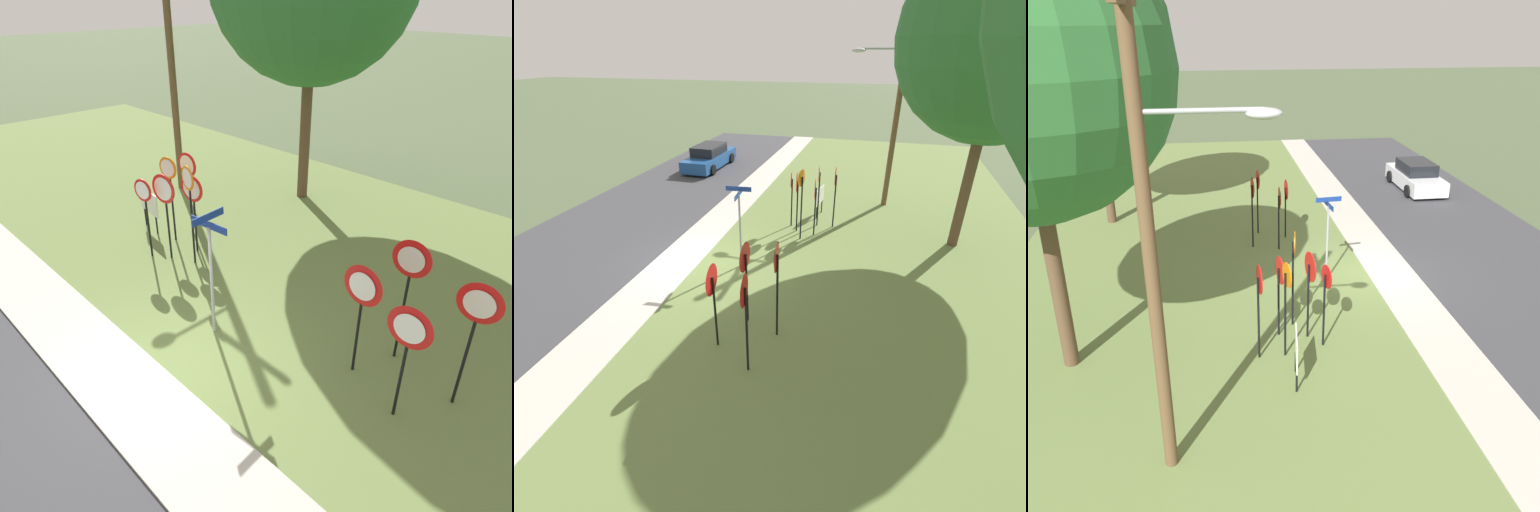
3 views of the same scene
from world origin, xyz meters
The scene contains 19 objects.
ground_plane centered at (0.00, 0.00, 0.00)m, with size 160.00×160.00×0.00m, color #4C5B3D.
road_asphalt centered at (0.00, -4.80, 0.01)m, with size 44.00×6.40×0.01m, color #3D3D42.
sidewalk_strip centered at (0.00, -0.80, 0.03)m, with size 44.00×1.60×0.06m, color #BCB7AD.
grass_median centered at (0.00, 6.00, 0.02)m, with size 44.00×12.00×0.04m, color olive.
stop_sign_near_left centered at (-3.98, 2.30, 1.64)m, with size 0.60×0.14×2.26m.
stop_sign_near_right centered at (-4.32, 3.99, 1.86)m, with size 0.71×0.11×2.50m.
stop_sign_far_left centered at (-2.85, 2.93, 1.99)m, with size 0.62×0.14×2.74m.
stop_sign_far_center centered at (-3.33, 3.37, 1.68)m, with size 0.73×0.15×2.26m.
stop_sign_far_right centered at (-4.31, 3.33, 1.84)m, with size 0.61×0.15×2.53m.
stop_sign_center_tall centered at (-3.52, 2.62, 1.81)m, with size 0.77×0.16×2.42m.
yield_sign_near_left centered at (2.91, 3.53, 2.03)m, with size 0.75×0.12×2.65m.
yield_sign_near_right centered at (2.55, 2.61, 1.80)m, with size 0.80×0.10×2.36m.
yield_sign_far_left centered at (4.30, 3.22, 1.94)m, with size 0.73×0.12×2.54m.
yield_sign_far_right centered at (3.70, 2.21, 1.75)m, with size 0.77×0.11×2.29m.
street_name_post centered at (-0.24, 1.46, 1.72)m, with size 0.96×0.81×2.80m.
utility_pole centered at (-7.62, 5.86, 4.93)m, with size 2.10×2.26×9.09m.
notice_board centered at (-5.42, 3.26, 0.87)m, with size 1.10×0.17×1.25m.
oak_tree_right centered at (6.42, 9.16, 7.43)m, with size 6.06×6.06×10.44m.
parked_sedan_distant centered at (9.45, -5.08, 0.64)m, with size 4.28×1.92×1.39m.
Camera 3 is at (-15.80, 4.96, 7.80)m, focal length 38.29 mm.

